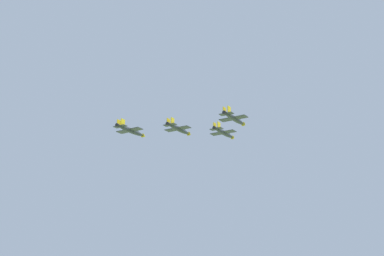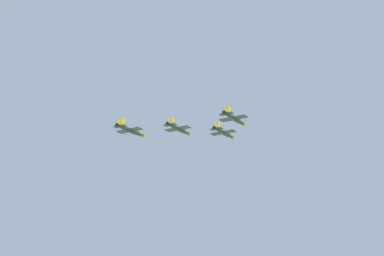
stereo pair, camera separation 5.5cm
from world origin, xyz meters
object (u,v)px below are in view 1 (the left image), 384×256
at_px(jet_lead, 224,133).
at_px(jet_left_wingman, 179,129).
at_px(jet_left_outer, 131,130).
at_px(jet_right_wingman, 234,119).

xyz_separation_m(jet_lead, jet_left_wingman, (5.17, -20.02, -0.20)).
bearing_deg(jet_left_wingman, jet_left_outer, 138.57).
distance_m(jet_left_wingman, jet_left_outer, 20.85).
height_order(jet_lead, jet_left_outer, jet_lead).
relative_size(jet_lead, jet_left_outer, 0.99).
height_order(jet_right_wingman, jet_left_outer, jet_right_wingman).
bearing_deg(jet_lead, jet_right_wingman, -140.16).
bearing_deg(jet_left_outer, jet_lead, -40.38).
bearing_deg(jet_lead, jet_left_wingman, 139.11).
distance_m(jet_right_wingman, jet_left_outer, 43.21).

